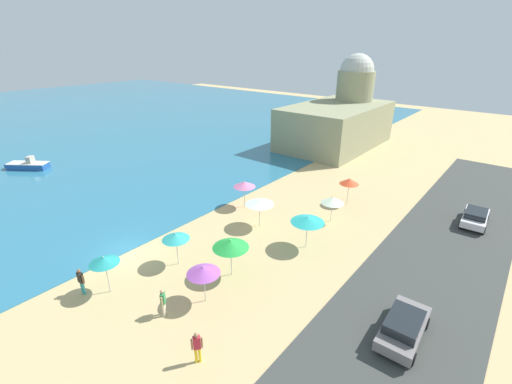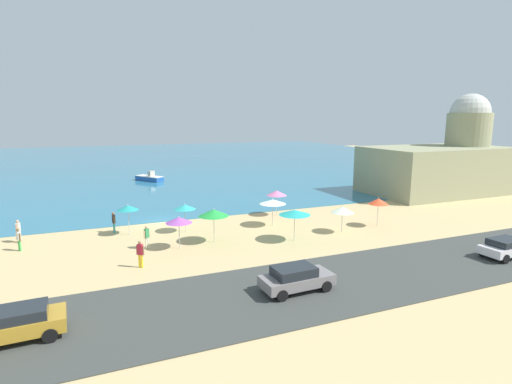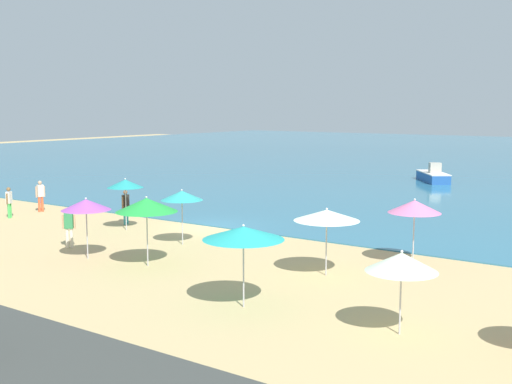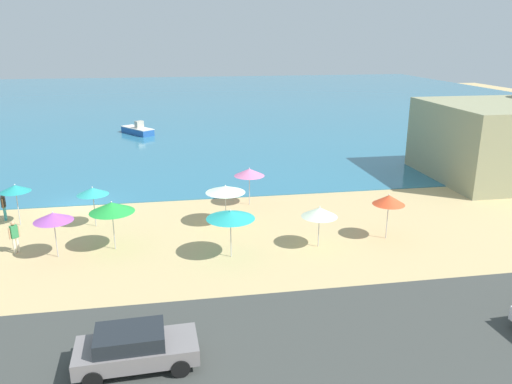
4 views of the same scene
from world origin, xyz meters
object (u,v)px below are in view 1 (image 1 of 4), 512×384
(beach_umbrella_7, at_px, (259,202))
(beach_umbrella_9, at_px, (231,244))
(bather_0, at_px, (163,301))
(beach_umbrella_4, at_px, (333,200))
(beach_umbrella_2, at_px, (244,184))
(bather_3, at_px, (197,346))
(parked_car_3, at_px, (475,217))
(beach_umbrella_10, at_px, (176,236))
(parked_car_1, at_px, (404,326))
(beach_umbrella_12, at_px, (349,181))
(beach_umbrella_11, at_px, (104,260))
(beach_umbrella_1, at_px, (308,220))
(beach_umbrella_8, at_px, (203,270))
(skiff_nearshore, at_px, (28,165))
(harbor_fortress, at_px, (341,117))
(bather_4, at_px, (81,280))

(beach_umbrella_7, xyz_separation_m, beach_umbrella_9, (-6.30, -2.70, 0.16))
(bather_0, bearing_deg, beach_umbrella_4, -6.88)
(beach_umbrella_2, relative_size, bather_3, 1.42)
(beach_umbrella_7, height_order, beach_umbrella_9, beach_umbrella_9)
(parked_car_3, bearing_deg, beach_umbrella_4, 126.02)
(beach_umbrella_10, distance_m, parked_car_1, 14.62)
(beach_umbrella_7, height_order, beach_umbrella_12, beach_umbrella_12)
(beach_umbrella_7, bearing_deg, beach_umbrella_2, 59.57)
(beach_umbrella_11, height_order, parked_car_1, beach_umbrella_11)
(beach_umbrella_1, bearing_deg, beach_umbrella_10, 142.73)
(beach_umbrella_4, relative_size, beach_umbrella_11, 0.89)
(beach_umbrella_4, distance_m, beach_umbrella_8, 13.74)
(skiff_nearshore, xyz_separation_m, harbor_fortress, (34.68, -23.77, 3.50))
(beach_umbrella_11, bearing_deg, parked_car_1, -63.04)
(beach_umbrella_4, bearing_deg, bather_3, -173.64)
(beach_umbrella_9, distance_m, bather_0, 5.30)
(beach_umbrella_12, bearing_deg, beach_umbrella_9, 175.97)
(beach_umbrella_8, relative_size, harbor_fortress, 0.14)
(beach_umbrella_7, height_order, harbor_fortress, harbor_fortress)
(beach_umbrella_12, height_order, skiff_nearshore, beach_umbrella_12)
(parked_car_1, bearing_deg, parked_car_3, -2.38)
(parked_car_1, bearing_deg, bather_4, 118.59)
(beach_umbrella_8, xyz_separation_m, bather_3, (-3.14, -2.88, -1.18))
(beach_umbrella_9, bearing_deg, parked_car_3, -32.02)
(beach_umbrella_8, height_order, skiff_nearshore, beach_umbrella_8)
(beach_umbrella_4, xyz_separation_m, parked_car_1, (-9.17, -8.99, -1.17))
(beach_umbrella_12, relative_size, harbor_fortress, 0.15)
(parked_car_1, bearing_deg, beach_umbrella_1, 62.92)
(beach_umbrella_1, height_order, harbor_fortress, harbor_fortress)
(beach_umbrella_1, relative_size, bather_4, 1.43)
(beach_umbrella_1, xyz_separation_m, bather_0, (-11.12, 2.42, -1.32))
(beach_umbrella_7, bearing_deg, beach_umbrella_9, -156.76)
(harbor_fortress, bearing_deg, parked_car_3, -128.04)
(beach_umbrella_1, bearing_deg, skiff_nearshore, 100.63)
(bather_0, bearing_deg, beach_umbrella_12, -4.15)
(bather_3, distance_m, parked_car_3, 25.11)
(skiff_nearshore, bearing_deg, beach_umbrella_2, -71.93)
(beach_umbrella_11, height_order, bather_0, beach_umbrella_11)
(beach_umbrella_11, relative_size, skiff_nearshore, 0.54)
(beach_umbrella_12, bearing_deg, bather_4, 163.01)
(beach_umbrella_10, relative_size, bather_3, 1.36)
(beach_umbrella_11, xyz_separation_m, bather_0, (0.92, -4.24, -1.33))
(bather_4, bearing_deg, beach_umbrella_1, -30.39)
(beach_umbrella_2, bearing_deg, bather_0, -156.99)
(beach_umbrella_4, bearing_deg, parked_car_1, -135.58)
(beach_umbrella_1, height_order, bather_3, beach_umbrella_1)
(bather_4, xyz_separation_m, skiff_nearshore, (6.55, 27.58, -0.52))
(bather_0, xyz_separation_m, parked_car_3, (22.98, -11.59, -0.21))
(bather_4, bearing_deg, skiff_nearshore, 76.63)
(beach_umbrella_4, bearing_deg, beach_umbrella_9, 172.02)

